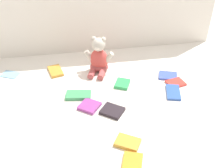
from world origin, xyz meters
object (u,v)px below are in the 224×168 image
(book_case_6, at_px, (176,83))
(book_case_4, at_px, (168,76))
(book_case_0, at_px, (56,71))
(book_case_9, at_px, (78,95))
(teddy_bear, at_px, (99,59))
(book_case_8, at_px, (89,106))
(book_case_10, at_px, (173,92))
(book_case_3, at_px, (122,84))
(book_case_1, at_px, (10,74))
(book_case_2, at_px, (128,142))
(book_case_5, at_px, (132,163))
(book_case_7, at_px, (112,111))

(book_case_6, bearing_deg, book_case_4, -0.05)
(book_case_0, distance_m, book_case_9, 0.31)
(book_case_9, bearing_deg, teddy_bear, 158.40)
(book_case_9, bearing_deg, book_case_0, -146.49)
(book_case_8, distance_m, book_case_10, 0.48)
(book_case_0, xyz_separation_m, book_case_6, (0.71, -0.26, -0.00))
(book_case_6, bearing_deg, book_case_8, 90.62)
(book_case_3, bearing_deg, book_case_0, -3.87)
(book_case_0, relative_size, book_case_9, 0.95)
(book_case_1, height_order, book_case_3, book_case_3)
(book_case_2, xyz_separation_m, book_case_10, (0.34, 0.33, -0.00))
(book_case_1, height_order, book_case_2, book_case_2)
(book_case_3, xyz_separation_m, book_case_9, (-0.26, -0.07, 0.00))
(book_case_2, height_order, book_case_4, book_case_2)
(book_case_5, relative_size, book_case_10, 0.76)
(book_case_4, xyz_separation_m, book_case_6, (0.02, -0.08, 0.00))
(teddy_bear, xyz_separation_m, book_case_10, (0.38, -0.32, -0.08))
(book_case_2, distance_m, book_case_8, 0.32)
(book_case_4, bearing_deg, book_case_6, 32.83)
(teddy_bear, bearing_deg, book_case_3, -38.85)
(book_case_2, relative_size, book_case_5, 1.03)
(book_case_7, bearing_deg, teddy_bear, 38.56)
(book_case_0, distance_m, book_case_5, 0.84)
(book_case_5, bearing_deg, book_case_10, -107.81)
(book_case_2, xyz_separation_m, book_case_5, (-0.01, -0.11, -0.00))
(book_case_4, relative_size, book_case_6, 1.09)
(book_case_6, bearing_deg, book_case_7, 101.12)
(teddy_bear, height_order, book_case_8, teddy_bear)
(book_case_5, bearing_deg, book_case_1, -32.89)
(book_case_2, xyz_separation_m, book_case_4, (0.37, 0.50, -0.00))
(book_case_0, xyz_separation_m, book_case_3, (0.39, -0.21, 0.00))
(book_case_7, bearing_deg, book_case_3, 13.06)
(book_case_2, bearing_deg, book_case_1, -106.95)
(book_case_10, bearing_deg, book_case_8, 20.53)
(book_case_4, height_order, book_case_7, book_case_7)
(book_case_4, height_order, book_case_5, book_case_5)
(teddy_bear, bearing_deg, book_case_1, -164.70)
(book_case_1, bearing_deg, book_case_8, 74.39)
(book_case_5, distance_m, book_case_10, 0.56)
(book_case_5, relative_size, book_case_6, 1.04)
(book_case_2, bearing_deg, book_case_5, 27.42)
(book_case_7, height_order, book_case_10, book_case_7)
(book_case_1, bearing_deg, teddy_bear, 111.01)
(book_case_1, relative_size, book_case_5, 1.01)
(teddy_bear, relative_size, book_case_5, 2.18)
(book_case_1, height_order, book_case_7, book_case_7)
(book_case_6, bearing_deg, book_case_1, 61.70)
(book_case_1, relative_size, book_case_7, 0.96)
(teddy_bear, bearing_deg, book_case_10, -19.69)
(book_case_3, bearing_deg, book_case_10, 179.21)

